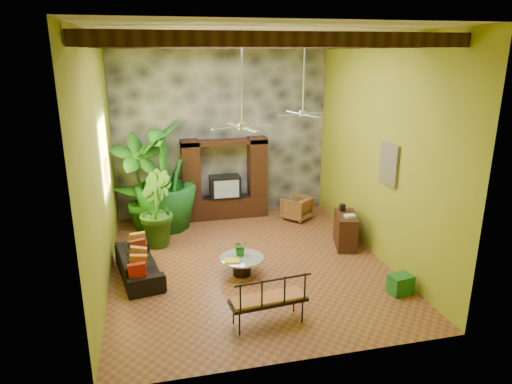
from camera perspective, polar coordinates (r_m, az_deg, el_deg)
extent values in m
plane|color=brown|center=(10.48, -0.92, -8.91)|extent=(7.00, 7.00, 0.00)
cube|color=silver|center=(9.42, -1.08, 19.55)|extent=(6.00, 7.00, 0.02)
cube|color=olive|center=(13.03, -4.31, 7.82)|extent=(6.00, 0.02, 5.00)
cube|color=olive|center=(9.49, -19.01, 3.38)|extent=(0.02, 7.00, 5.00)
cube|color=olive|center=(10.68, 15.01, 5.20)|extent=(0.02, 7.00, 5.00)
cube|color=#33353A|center=(12.97, -4.26, 7.78)|extent=(5.98, 0.10, 4.98)
cube|color=#381D11|center=(6.89, 3.76, 18.53)|extent=(5.95, 0.16, 0.22)
cube|color=#381D11|center=(8.15, 0.97, 18.36)|extent=(5.95, 0.16, 0.22)
cube|color=#381D11|center=(9.41, -1.07, 18.21)|extent=(5.95, 0.16, 0.22)
cube|color=#381D11|center=(10.69, -2.62, 18.08)|extent=(5.95, 0.16, 0.22)
cube|color=#381D11|center=(11.96, -3.84, 17.97)|extent=(5.95, 0.16, 0.22)
cube|color=black|center=(13.22, -3.85, -1.87)|extent=(2.40, 0.50, 0.60)
cube|color=black|center=(12.82, -8.13, 2.05)|extent=(0.50, 0.48, 2.00)
cube|color=black|center=(13.11, 0.17, 2.57)|extent=(0.50, 0.48, 2.00)
cube|color=black|center=(12.73, -4.02, 6.24)|extent=(2.40, 0.48, 0.12)
cube|color=black|center=(13.01, -3.89, 0.68)|extent=(0.85, 0.52, 0.62)
cube|color=#8C99A8|center=(12.76, -3.68, 0.34)|extent=(0.70, 0.02, 0.50)
cylinder|color=silver|center=(8.99, -1.77, 13.92)|extent=(0.04, 0.04, 1.80)
cylinder|color=silver|center=(9.09, -1.72, 8.24)|extent=(0.18, 0.18, 0.12)
cube|color=silver|center=(9.26, 0.30, 8.29)|extent=(0.58, 0.26, 0.01)
cube|color=silver|center=(9.41, -2.71, 8.42)|extent=(0.26, 0.58, 0.01)
cube|color=silver|center=(8.94, -3.80, 7.93)|extent=(0.58, 0.26, 0.01)
cube|color=silver|center=(8.78, -0.66, 7.79)|extent=(0.26, 0.58, 0.01)
cylinder|color=silver|center=(11.01, 6.01, 14.44)|extent=(0.04, 0.04, 1.80)
cylinder|color=silver|center=(11.09, 5.86, 9.79)|extent=(0.18, 0.18, 0.12)
cube|color=silver|center=(11.30, 7.39, 9.78)|extent=(0.58, 0.26, 0.01)
cube|color=silver|center=(11.39, 4.83, 9.92)|extent=(0.26, 0.58, 0.01)
cube|color=silver|center=(10.90, 4.26, 9.60)|extent=(0.58, 0.26, 0.01)
cube|color=silver|center=(10.80, 6.93, 9.45)|extent=(0.26, 0.58, 0.01)
cube|color=#C28416|center=(10.55, -18.12, 2.55)|extent=(0.06, 0.32, 0.55)
cube|color=#215A7B|center=(10.19, 16.28, 3.38)|extent=(0.06, 0.70, 0.90)
imported|color=black|center=(10.13, -14.45, -8.71)|extent=(1.09, 2.03, 0.56)
imported|color=olive|center=(13.06, 5.16, -2.00)|extent=(1.01, 1.01, 0.67)
imported|color=#23671B|center=(12.32, -14.34, 1.07)|extent=(1.62, 1.38, 2.61)
imported|color=#265C18|center=(11.41, -12.51, -2.09)|extent=(1.04, 1.18, 1.85)
imported|color=#185D1A|center=(12.26, -11.41, 2.03)|extent=(1.86, 1.86, 2.95)
cylinder|color=black|center=(9.94, -1.77, -9.31)|extent=(0.40, 0.40, 0.36)
cylinder|color=silver|center=(9.85, -1.78, -8.27)|extent=(0.94, 0.94, 0.04)
imported|color=#1C6C22|center=(9.87, -1.96, -6.97)|extent=(0.37, 0.34, 0.34)
cube|color=yellow|center=(9.66, -3.01, -8.58)|extent=(0.34, 0.26, 0.03)
cube|color=black|center=(8.19, 1.51, -13.38)|extent=(1.41, 0.60, 0.05)
cube|color=#B86D3B|center=(8.17, 1.52, -13.14)|extent=(1.34, 0.54, 0.06)
cube|color=black|center=(7.85, 2.00, -12.58)|extent=(1.36, 0.18, 0.54)
cube|color=#341B10|center=(11.44, 11.12, -4.70)|extent=(0.72, 1.11, 0.82)
cube|color=#1E722E|center=(9.66, 17.59, -10.93)|extent=(0.49, 0.40, 0.39)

